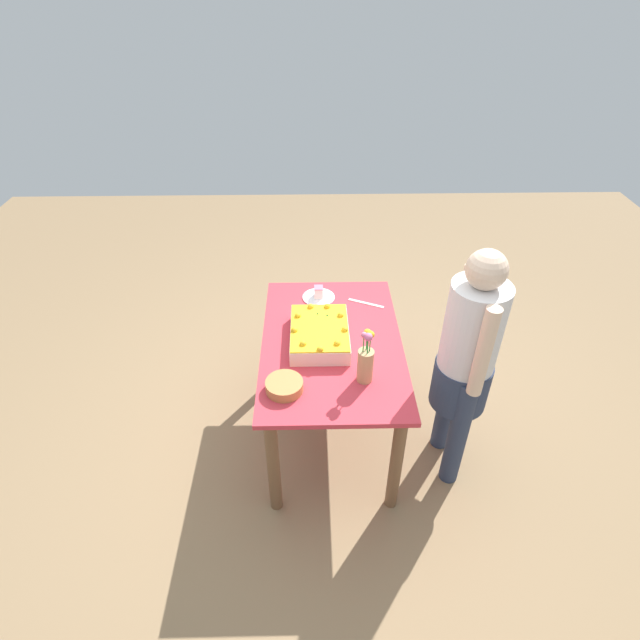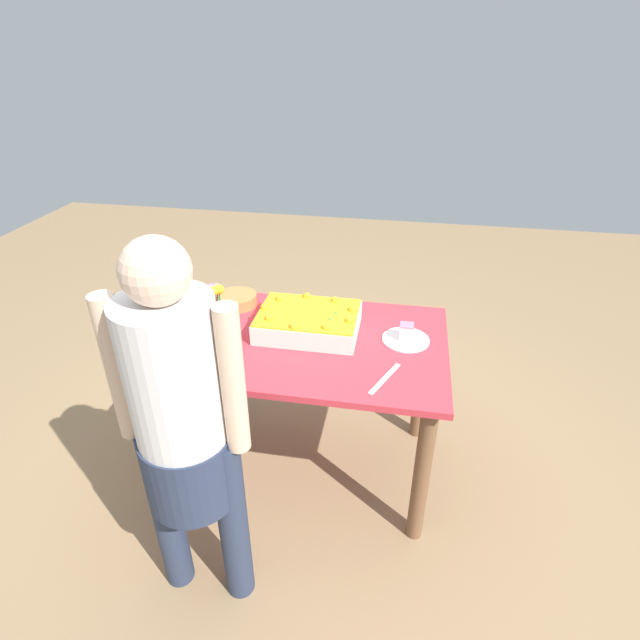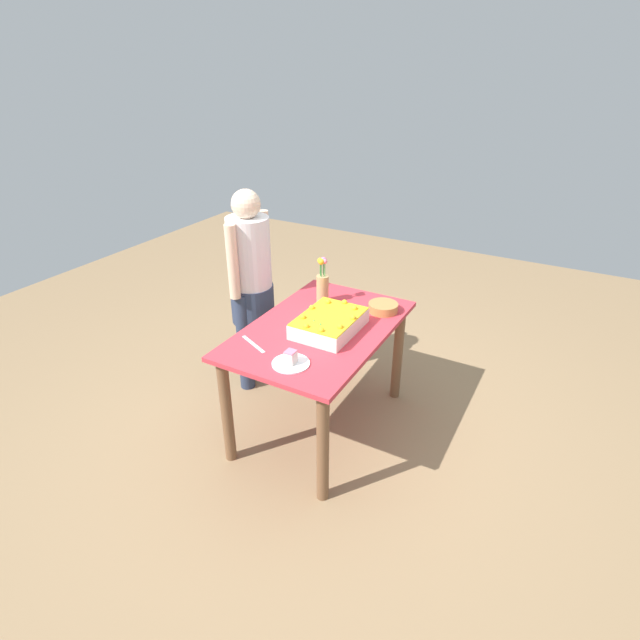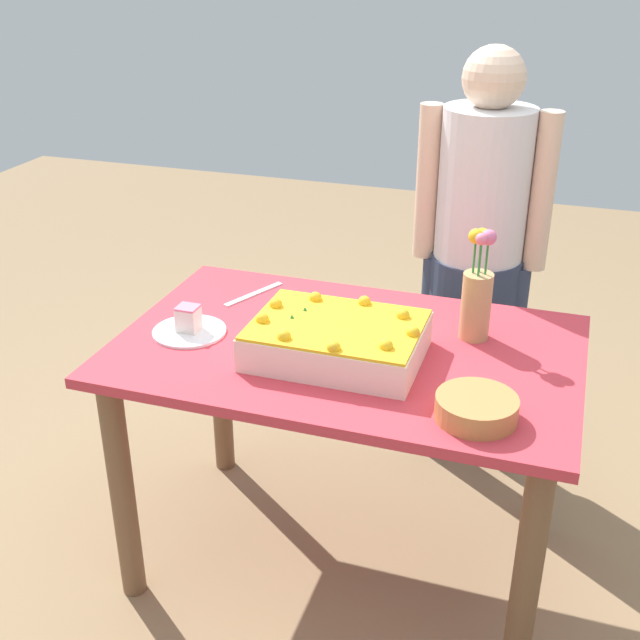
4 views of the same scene
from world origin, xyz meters
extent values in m
plane|color=#8F724F|center=(0.00, 0.00, 0.00)|extent=(8.00, 8.00, 0.00)
cube|color=#C7333F|center=(0.00, 0.00, 0.75)|extent=(1.27, 0.81, 0.03)
cylinder|color=brown|center=(-0.56, -0.33, 0.37)|extent=(0.07, 0.07, 0.73)
cylinder|color=brown|center=(0.56, -0.33, 0.37)|extent=(0.07, 0.07, 0.73)
cylinder|color=brown|center=(-0.56, 0.33, 0.37)|extent=(0.07, 0.07, 0.73)
cylinder|color=brown|center=(0.56, 0.33, 0.37)|extent=(0.07, 0.07, 0.73)
cube|color=#FFDECC|center=(-0.01, -0.07, 0.81)|extent=(0.45, 0.33, 0.09)
cube|color=yellow|center=(-0.01, -0.07, 0.86)|extent=(0.44, 0.33, 0.01)
sphere|color=yellow|center=(0.20, -0.07, 0.87)|extent=(0.04, 0.04, 0.04)
sphere|color=yellow|center=(0.15, 0.02, 0.87)|extent=(0.04, 0.04, 0.04)
sphere|color=yellow|center=(0.03, 0.07, 0.87)|extent=(0.04, 0.04, 0.04)
sphere|color=yellow|center=(-0.11, 0.05, 0.87)|extent=(0.04, 0.04, 0.04)
sphere|color=yellow|center=(-0.20, -0.02, 0.87)|extent=(0.04, 0.04, 0.04)
sphere|color=yellow|center=(-0.20, -0.12, 0.87)|extent=(0.04, 0.04, 0.04)
sphere|color=yellow|center=(-0.11, -0.20, 0.87)|extent=(0.04, 0.04, 0.04)
sphere|color=yellow|center=(0.03, -0.21, 0.87)|extent=(0.04, 0.04, 0.04)
sphere|color=yellow|center=(0.15, -0.16, 0.87)|extent=(0.04, 0.04, 0.04)
cone|color=#2D8438|center=(-0.11, -0.02, 0.87)|extent=(0.02, 0.02, 0.02)
cone|color=#2D8438|center=(-0.13, -0.08, 0.87)|extent=(0.02, 0.02, 0.02)
cylinder|color=white|center=(-0.45, -0.07, 0.77)|extent=(0.21, 0.21, 0.01)
cube|color=silver|center=(-0.45, -0.07, 0.81)|extent=(0.06, 0.06, 0.07)
cube|color=pink|center=(-0.45, -0.07, 0.84)|extent=(0.06, 0.06, 0.01)
cube|color=silver|center=(-0.38, 0.24, 0.77)|extent=(0.12, 0.23, 0.00)
cylinder|color=tan|center=(0.32, 0.16, 0.86)|extent=(0.08, 0.08, 0.19)
cylinder|color=#2D8438|center=(0.34, 0.16, 1.01)|extent=(0.01, 0.01, 0.11)
sphere|color=#DA6591|center=(0.34, 0.16, 1.06)|extent=(0.04, 0.04, 0.04)
cylinder|color=#2D8438|center=(0.32, 0.18, 1.01)|extent=(0.01, 0.01, 0.11)
sphere|color=yellow|center=(0.32, 0.18, 1.06)|extent=(0.04, 0.04, 0.04)
cylinder|color=#2D8438|center=(0.31, 0.16, 1.01)|extent=(0.01, 0.01, 0.11)
sphere|color=gold|center=(0.31, 0.16, 1.06)|extent=(0.04, 0.04, 0.04)
cylinder|color=#2D8438|center=(0.32, 0.14, 1.01)|extent=(0.01, 0.01, 0.11)
sphere|color=pink|center=(0.32, 0.14, 1.06)|extent=(0.03, 0.03, 0.03)
cylinder|color=#BE7B42|center=(0.39, -0.26, 0.79)|extent=(0.20, 0.20, 0.06)
cylinder|color=#2A344D|center=(0.12, 0.71, 0.39)|extent=(0.11, 0.11, 0.78)
cylinder|color=#2A344D|center=(0.38, 0.71, 0.39)|extent=(0.11, 0.11, 0.78)
cylinder|color=#2A344D|center=(0.25, 0.71, 0.66)|extent=(0.32, 0.31, 0.28)
cylinder|color=silver|center=(0.25, 0.71, 1.04)|extent=(0.30, 0.30, 0.52)
sphere|color=beige|center=(0.25, 0.71, 1.39)|extent=(0.20, 0.20, 0.20)
cylinder|color=beige|center=(0.07, 0.71, 1.04)|extent=(0.08, 0.08, 0.52)
cylinder|color=beige|center=(0.44, 0.71, 1.04)|extent=(0.08, 0.08, 0.52)
camera|label=1|loc=(2.24, -0.11, 2.59)|focal=28.00mm
camera|label=2|loc=(-0.41, 1.85, 1.95)|focal=28.00mm
camera|label=3|loc=(-2.39, -1.33, 2.25)|focal=28.00mm
camera|label=4|loc=(0.55, -1.89, 1.80)|focal=45.00mm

